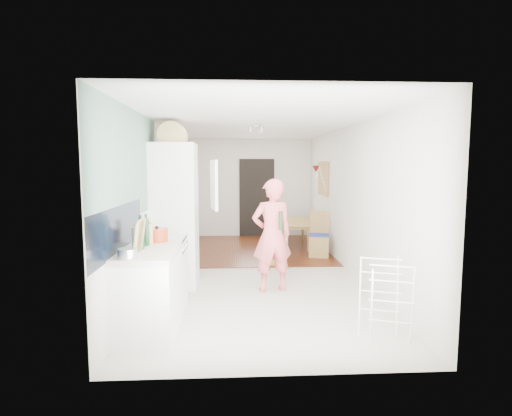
{
  "coord_description": "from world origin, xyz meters",
  "views": [
    {
      "loc": [
        -0.36,
        -6.78,
        1.82
      ],
      "look_at": [
        0.01,
        0.2,
        1.08
      ],
      "focal_mm": 28.0,
      "sensor_mm": 36.0,
      "label": 1
    }
  ],
  "objects": [
    {
      "name": "tile_splashback",
      "position": [
        -1.59,
        -2.55,
        1.15
      ],
      "size": [
        0.02,
        1.9,
        0.5
      ],
      "primitive_type": "cube",
      "color": "black",
      "rests_on": "room_shell"
    },
    {
      "name": "bottle_c",
      "position": [
        -1.43,
        -2.44,
        1.04
      ],
      "size": [
        0.11,
        0.11,
        0.24
      ],
      "primitive_type": "cylinder",
      "rotation": [
        0.0,
        0.0,
        -0.17
      ],
      "color": "silver",
      "rests_on": "worktop"
    },
    {
      "name": "doorway_recess",
      "position": [
        0.2,
        3.48,
        1.0
      ],
      "size": [
        0.9,
        0.04,
        2.0
      ],
      "primitive_type": "cube",
      "color": "black",
      "rests_on": "room_shell"
    },
    {
      "name": "chopping_boards",
      "position": [
        -1.35,
        -2.65,
        1.1
      ],
      "size": [
        0.11,
        0.26,
        0.35
      ],
      "primitive_type": null,
      "rotation": [
        0.0,
        0.0,
        0.3
      ],
      "color": "tan",
      "rests_on": "worktop"
    },
    {
      "name": "range_cooker",
      "position": [
        -1.3,
        -1.8,
        0.44
      ],
      "size": [
        0.6,
        0.6,
        0.88
      ],
      "primitive_type": "cube",
      "color": "white",
      "rests_on": "room_shell"
    },
    {
      "name": "pepper_mill_front",
      "position": [
        -1.33,
        -2.24,
        1.04
      ],
      "size": [
        0.08,
        0.08,
        0.24
      ],
      "primitive_type": "cylinder",
      "rotation": [
        0.0,
        0.0,
        0.31
      ],
      "color": "tan",
      "rests_on": "worktop"
    },
    {
      "name": "bottle_a",
      "position": [
        -1.36,
        -2.27,
        1.06
      ],
      "size": [
        0.07,
        0.07,
        0.29
      ],
      "primitive_type": "cylinder",
      "rotation": [
        0.0,
        0.0,
        0.02
      ],
      "color": "#1A3C21",
      "rests_on": "worktop"
    },
    {
      "name": "pinboard",
      "position": [
        1.58,
        1.9,
        1.55
      ],
      "size": [
        0.03,
        0.9,
        0.7
      ],
      "primitive_type": "cube",
      "color": "tan",
      "rests_on": "room_shell"
    },
    {
      "name": "dining_chair",
      "position": [
        1.31,
        1.02,
        0.46
      ],
      "size": [
        0.46,
        0.46,
        0.91
      ],
      "primitive_type": null,
      "rotation": [
        0.0,
        0.0,
        -0.23
      ],
      "color": "#A27F3F",
      "rests_on": "floor"
    },
    {
      "name": "base_cabinet",
      "position": [
        -1.3,
        -2.55,
        0.43
      ],
      "size": [
        0.6,
        0.9,
        0.86
      ],
      "primitive_type": "cube",
      "color": "white",
      "rests_on": "room_shell"
    },
    {
      "name": "person",
      "position": [
        0.17,
        -1.1,
        0.97
      ],
      "size": [
        0.79,
        0.6,
        1.93
      ],
      "primitive_type": "imported",
      "rotation": [
        0.0,
        0.0,
        3.36
      ],
      "color": "#F66A6B",
      "rests_on": "floor"
    },
    {
      "name": "worktop",
      "position": [
        -1.3,
        -2.55,
        0.89
      ],
      "size": [
        0.62,
        0.92,
        0.06
      ],
      "primitive_type": "cube",
      "color": "beige",
      "rests_on": "room_shell"
    },
    {
      "name": "wood_floor_overlay",
      "position": [
        0.0,
        1.85,
        0.01
      ],
      "size": [
        3.2,
        3.3,
        0.01
      ],
      "primitive_type": "cube",
      "color": "#582E16",
      "rests_on": "room_shell"
    },
    {
      "name": "cooker_top",
      "position": [
        -1.3,
        -1.8,
        0.9
      ],
      "size": [
        0.6,
        0.6,
        0.04
      ],
      "primitive_type": "cube",
      "color": "silver",
      "rests_on": "room_shell"
    },
    {
      "name": "red_casserole",
      "position": [
        -1.3,
        -2.01,
        1.0
      ],
      "size": [
        0.28,
        0.28,
        0.15
      ],
      "primitive_type": "cylinder",
      "rotation": [
        0.0,
        0.0,
        0.06
      ],
      "color": "red",
      "rests_on": "cooker_top"
    },
    {
      "name": "stool",
      "position": [
        0.4,
        0.43,
        0.19
      ],
      "size": [
        0.29,
        0.29,
        0.38
      ],
      "primitive_type": null,
      "rotation": [
        0.0,
        0.0,
        -0.02
      ],
      "color": "#A27F3F",
      "rests_on": "floor"
    },
    {
      "name": "sage_wall_panel",
      "position": [
        -1.59,
        -2.0,
        1.85
      ],
      "size": [
        0.02,
        3.0,
        1.3
      ],
      "primitive_type": "cube",
      "color": "slate",
      "rests_on": "room_shell"
    },
    {
      "name": "bottle_b",
      "position": [
        -1.38,
        -2.47,
        1.07
      ],
      "size": [
        0.08,
        0.08,
        0.3
      ],
      "primitive_type": "cylinder",
      "rotation": [
        0.0,
        0.0,
        0.15
      ],
      "color": "#1A3C21",
      "rests_on": "worktop"
    },
    {
      "name": "pepper_mill_back",
      "position": [
        -1.42,
        -2.02,
        1.03
      ],
      "size": [
        0.06,
        0.06,
        0.22
      ],
      "primitive_type": "cylinder",
      "rotation": [
        0.0,
        0.0,
        -0.08
      ],
      "color": "tan",
      "rests_on": "worktop"
    },
    {
      "name": "fridge_door",
      "position": [
        -0.66,
        -1.08,
        1.55
      ],
      "size": [
        0.14,
        0.56,
        0.7
      ],
      "primitive_type": "cube",
      "rotation": [
        0.0,
        0.0,
        -1.4
      ],
      "color": "white",
      "rests_on": "room_shell"
    },
    {
      "name": "floor",
      "position": [
        0.0,
        0.0,
        0.0
      ],
      "size": [
        3.2,
        7.0,
        0.01
      ],
      "primitive_type": "cube",
      "color": "beige",
      "rests_on": "ground"
    },
    {
      "name": "fridge_housing",
      "position": [
        -1.27,
        -0.78,
        1.07
      ],
      "size": [
        0.66,
        0.66,
        2.15
      ],
      "primitive_type": "cube",
      "color": "white",
      "rests_on": "room_shell"
    },
    {
      "name": "dining_table",
      "position": [
        0.91,
        2.19,
        0.24
      ],
      "size": [
        0.88,
        1.43,
        0.48
      ],
      "primitive_type": "imported",
      "rotation": [
        0.0,
        0.0,
        1.48
      ],
      "color": "#A27F3F",
      "rests_on": "floor"
    },
    {
      "name": "wall_sconce",
      "position": [
        1.54,
        2.55,
        1.75
      ],
      "size": [
        0.18,
        0.18,
        0.16
      ],
      "primitive_type": "cone",
      "color": "maroon",
      "rests_on": "room_shell"
    },
    {
      "name": "fridge_interior",
      "position": [
        -0.96,
        -0.78,
        1.55
      ],
      "size": [
        0.02,
        0.52,
        0.66
      ],
      "primitive_type": "cube",
      "color": "white",
      "rests_on": "room_shell"
    },
    {
      "name": "held_bottle",
      "position": [
        0.28,
        -1.23,
        1.05
      ],
      "size": [
        0.06,
        0.06,
        0.26
      ],
      "primitive_type": "cylinder",
      "color": "#1A3C21",
      "rests_on": "person"
    },
    {
      "name": "bread_bin",
      "position": [
        -1.27,
        -0.79,
        2.26
      ],
      "size": [
        0.43,
        0.41,
        0.22
      ],
      "primitive_type": null,
      "rotation": [
        0.0,
        0.0,
        -0.04
      ],
      "color": "tan",
      "rests_on": "fridge_housing"
    },
    {
      "name": "room_shell",
      "position": [
        0.0,
        0.0,
        1.25
      ],
      "size": [
        3.2,
        7.0,
        2.5
      ],
      "primitive_type": null,
      "color": "beige",
      "rests_on": "ground"
    },
    {
      "name": "steel_pan",
      "position": [
        -1.42,
        -2.89,
        0.97
      ],
      "size": [
        0.23,
        0.23,
        0.09
      ],
      "primitive_type": "cylinder",
      "rotation": [
        0.0,
        0.0,
        0.28
      ],
      "color": "silver",
      "rests_on": "worktop"
    },
    {
      "name": "grey_drape",
      "position": [
        0.39,
        0.42,
        0.47
      ],
      "size": [
        0.49,
        0.49,
        0.19
      ],
      "primitive_type": "cube",
      "rotation": [
        0.0,
        0.0,
        -0.15
      ],
      "color": "gray",
      "rests_on": "stool"
    },
    {
      "name": "drying_rack",
      "position": [
        1.19,
        -2.83,
        0.43
      ],
      "size": [
        0.54,
        0.51,
        0.85
      ],
      "primitive_type": null,
      "rotation": [
        0.0,
        0.0,
        -0.33
      ],
      "color": "white",
      "rests_on": "floor"
    },
    {
      "name": "pinboard_frame",
      "position": [
        1.57,
        1.9,
        1.55
      ],
      "size": [
        0.0,
        0.94,
        0.74
      ],
      "primitive_type": "cube",
      "color": "#A27F3F",
      "rests_on": "room_shell"
    }
  ]
}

